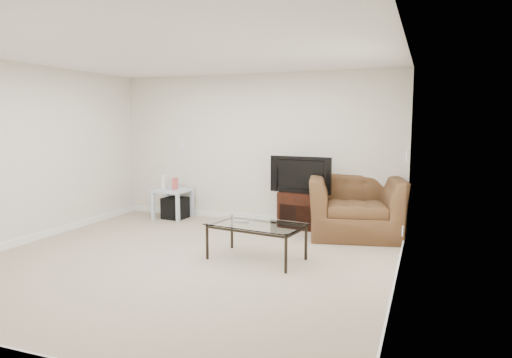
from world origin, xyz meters
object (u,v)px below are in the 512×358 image
at_px(television, 303,174).
at_px(subwoofer, 175,208).
at_px(tv_stand, 303,210).
at_px(recliner, 356,196).
at_px(coffee_table, 256,242).
at_px(side_table, 173,204).

relative_size(television, subwoofer, 2.52).
xyz_separation_m(tv_stand, recliner, (0.87, -0.23, 0.30)).
bearing_deg(tv_stand, television, -90.00).
bearing_deg(recliner, subwoofer, 166.08).
height_order(tv_stand, recliner, recliner).
bearing_deg(coffee_table, television, 87.33).
distance_m(subwoofer, recliner, 3.19).
relative_size(side_table, subwoofer, 1.47).
height_order(tv_stand, television, television).
bearing_deg(television, recliner, -7.69).
distance_m(television, recliner, 0.94).
bearing_deg(recliner, television, 155.04).
height_order(side_table, recliner, recliner).
height_order(television, coffee_table, television).
bearing_deg(tv_stand, recliner, -7.06).
xyz_separation_m(subwoofer, recliner, (3.16, -0.11, 0.41)).
xyz_separation_m(tv_stand, television, (-0.00, -0.03, 0.58)).
relative_size(tv_stand, coffee_table, 0.60).
height_order(tv_stand, side_table, tv_stand).
distance_m(tv_stand, television, 0.58).
bearing_deg(recliner, side_table, 166.49).
height_order(subwoofer, coffee_table, coffee_table).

